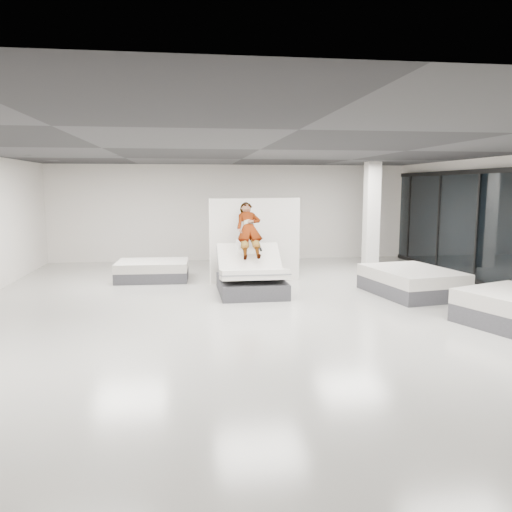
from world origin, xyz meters
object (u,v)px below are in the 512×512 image
(flat_bed_right_far, at_px, (412,282))
(column, at_px, (371,216))
(person, at_px, (249,240))
(flat_bed_left_far, at_px, (153,270))
(hero_bed, at_px, (251,277))
(divider_panel, at_px, (255,240))
(remote, at_px, (261,249))

(flat_bed_right_far, distance_m, column, 3.82)
(person, distance_m, flat_bed_left_far, 3.09)
(hero_bed, relative_size, person, 1.21)
(column, bearing_deg, person, -146.65)
(divider_panel, height_order, column, column)
(column, bearing_deg, divider_panel, -157.26)
(person, relative_size, column, 0.52)
(flat_bed_right_far, bearing_deg, hero_bed, 170.33)
(flat_bed_right_far, bearing_deg, flat_bed_left_far, 156.53)
(remote, bearing_deg, person, 122.15)
(flat_bed_right_far, relative_size, flat_bed_left_far, 1.28)
(remote, bearing_deg, flat_bed_right_far, -10.62)
(person, relative_size, divider_panel, 0.69)
(person, bearing_deg, divider_panel, 74.12)
(hero_bed, height_order, flat_bed_left_far, hero_bed)
(flat_bed_left_far, bearing_deg, column, 8.36)
(remote, height_order, flat_bed_right_far, remote)
(hero_bed, xyz_separation_m, person, (-0.00, 0.32, 0.86))
(hero_bed, distance_m, divider_panel, 1.60)
(flat_bed_left_far, xyz_separation_m, column, (6.40, 0.94, 1.34))
(hero_bed, bearing_deg, flat_bed_right_far, -9.67)
(hero_bed, height_order, divider_panel, divider_panel)
(hero_bed, xyz_separation_m, remote, (0.22, -0.03, 0.66))
(divider_panel, distance_m, flat_bed_right_far, 4.02)
(hero_bed, xyz_separation_m, flat_bed_right_far, (3.67, -0.62, -0.08))
(divider_panel, relative_size, column, 0.75)
(person, xyz_separation_m, remote, (0.22, -0.35, -0.19))
(flat_bed_right_far, xyz_separation_m, column, (0.33, 3.58, 1.30))
(hero_bed, xyz_separation_m, flat_bed_left_far, (-2.41, 2.01, -0.12))
(flat_bed_right_far, bearing_deg, person, 165.56)
(person, distance_m, flat_bed_right_far, 3.90)
(flat_bed_left_far, distance_m, column, 6.60)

